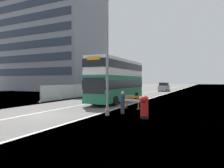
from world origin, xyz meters
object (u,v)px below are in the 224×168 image
(roadworks_barrier, at_px, (132,101))
(car_oncoming_near, at_px, (127,88))
(red_pillar_postbox, at_px, (144,106))
(pedestrian_at_kerb, at_px, (123,103))
(car_receding_mid, at_px, (164,87))
(double_decker_bus, at_px, (118,80))
(lamppost_foreground, at_px, (107,58))

(roadworks_barrier, height_order, car_oncoming_near, car_oncoming_near)
(red_pillar_postbox, distance_m, pedestrian_at_kerb, 2.37)
(car_oncoming_near, bearing_deg, pedestrian_at_kerb, -68.96)
(red_pillar_postbox, distance_m, car_receding_mid, 35.68)
(roadworks_barrier, bearing_deg, pedestrian_at_kerb, -84.72)
(double_decker_bus, xyz_separation_m, car_receding_mid, (-0.12, 26.55, -1.66))
(double_decker_bus, bearing_deg, red_pillar_postbox, -55.73)
(car_receding_mid, bearing_deg, lamppost_foreground, -84.77)
(lamppost_foreground, bearing_deg, car_receding_mid, 95.23)
(red_pillar_postbox, distance_m, car_oncoming_near, 28.49)
(pedestrian_at_kerb, bearing_deg, double_decker_bus, 116.90)
(roadworks_barrier, relative_size, car_oncoming_near, 0.36)
(car_oncoming_near, xyz_separation_m, pedestrian_at_kerb, (9.57, -24.87, -0.14))
(double_decker_bus, distance_m, car_receding_mid, 26.60)
(double_decker_bus, bearing_deg, pedestrian_at_kerb, -63.10)
(roadworks_barrier, xyz_separation_m, pedestrian_at_kerb, (0.25, -2.75, 0.12))
(pedestrian_at_kerb, bearing_deg, roadworks_barrier, 95.28)
(roadworks_barrier, relative_size, car_receding_mid, 0.34)
(double_decker_bus, height_order, car_oncoming_near, double_decker_bus)
(roadworks_barrier, bearing_deg, car_oncoming_near, 112.84)
(double_decker_bus, relative_size, red_pillar_postbox, 7.43)
(double_decker_bus, height_order, car_receding_mid, double_decker_bus)
(car_oncoming_near, relative_size, car_receding_mid, 0.93)
(lamppost_foreground, xyz_separation_m, roadworks_barrier, (0.44, 3.96, -3.46))
(lamppost_foreground, xyz_separation_m, red_pillar_postbox, (2.77, 0.08, -3.35))
(double_decker_bus, xyz_separation_m, red_pillar_postbox, (5.87, -8.62, -1.78))
(car_oncoming_near, relative_size, pedestrian_at_kerb, 2.42)
(lamppost_foreground, bearing_deg, car_oncoming_near, 108.79)
(car_receding_mid, distance_m, pedestrian_at_kerb, 34.26)
(double_decker_bus, bearing_deg, lamppost_foreground, -70.36)
(lamppost_foreground, height_order, car_receding_mid, lamppost_foreground)
(double_decker_bus, xyz_separation_m, car_oncoming_near, (-5.77, 17.38, -1.63))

